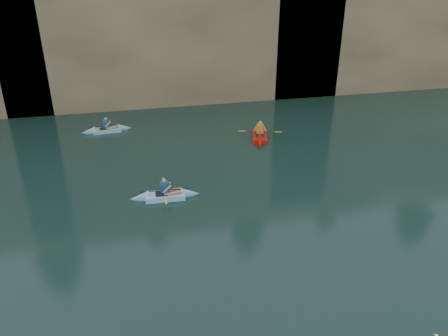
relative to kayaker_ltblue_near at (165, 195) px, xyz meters
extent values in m
plane|color=black|center=(0.76, -8.23, -0.15)|extent=(160.00, 160.00, 0.00)
cube|color=tan|center=(0.76, 21.77, 5.85)|extent=(70.00, 16.00, 12.00)
cube|color=#9E8060|center=(2.76, 14.37, 5.55)|extent=(24.00, 2.40, 11.40)
cube|color=#9E8060|center=(22.76, 14.37, 4.77)|extent=(26.00, 2.40, 9.84)
cube|color=black|center=(-3.24, 13.72, 1.45)|extent=(3.50, 1.00, 3.20)
cube|color=black|center=(10.76, 13.72, 2.10)|extent=(5.00, 1.00, 4.50)
cube|color=#97CEFC|center=(0.00, 0.00, -0.02)|extent=(2.46, 0.89, 0.27)
cone|color=#97CEFC|center=(1.14, -0.05, -0.02)|extent=(0.89, 0.79, 0.75)
cone|color=#97CEFC|center=(-1.14, 0.05, -0.02)|extent=(0.89, 0.79, 0.75)
cube|color=black|center=(-0.15, 0.01, 0.09)|extent=(0.57, 0.49, 0.04)
cube|color=navy|center=(0.00, 0.00, 0.38)|extent=(0.35, 0.24, 0.50)
sphere|color=tan|center=(0.00, 0.00, 0.74)|extent=(0.21, 0.21, 0.21)
cylinder|color=black|center=(0.00, 0.00, 0.26)|extent=(2.22, 0.14, 0.04)
cube|color=yellow|center=(0.05, 1.01, 0.26)|extent=(0.10, 0.42, 0.02)
cube|color=yellow|center=(-0.05, -1.01, 0.26)|extent=(0.10, 0.42, 0.02)
cube|color=red|center=(6.34, 6.00, 0.00)|extent=(1.61, 2.93, 0.30)
cone|color=red|center=(6.72, 7.26, 0.00)|extent=(1.06, 1.18, 0.81)
cone|color=red|center=(5.96, 4.73, 0.00)|extent=(1.06, 1.18, 0.81)
cube|color=black|center=(6.30, 5.85, 0.11)|extent=(0.64, 0.67, 0.04)
cube|color=orange|center=(6.34, 6.00, 0.43)|extent=(0.33, 0.42, 0.54)
sphere|color=tan|center=(6.34, 6.00, 0.82)|extent=(0.23, 0.23, 0.23)
cylinder|color=black|center=(6.34, 6.00, 0.28)|extent=(0.72, 2.30, 0.04)
cube|color=yellow|center=(5.29, 6.31, 0.28)|extent=(0.43, 0.20, 0.02)
cube|color=yellow|center=(7.39, 5.68, 0.28)|extent=(0.43, 0.20, 0.02)
cube|color=#7EBED3|center=(-2.67, 9.16, -0.02)|extent=(2.42, 0.95, 0.26)
cone|color=#7EBED3|center=(-1.56, 9.26, -0.02)|extent=(0.90, 0.78, 0.71)
cone|color=#7EBED3|center=(-3.78, 9.06, -0.02)|extent=(0.90, 0.78, 0.71)
cube|color=black|center=(-2.82, 9.15, 0.08)|extent=(0.59, 0.49, 0.04)
cube|color=#1A4891|center=(-2.67, 9.16, 0.35)|extent=(0.34, 0.24, 0.47)
sphere|color=tan|center=(-2.67, 9.16, 0.69)|extent=(0.20, 0.20, 0.20)
cylinder|color=black|center=(-2.67, 9.16, 0.25)|extent=(2.08, 0.23, 0.04)
cube|color=yellow|center=(-2.76, 10.10, 0.25)|extent=(0.12, 0.43, 0.02)
cube|color=yellow|center=(-2.58, 8.22, 0.25)|extent=(0.12, 0.43, 0.02)
camera|label=1|loc=(-1.25, -17.38, 9.77)|focal=35.00mm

